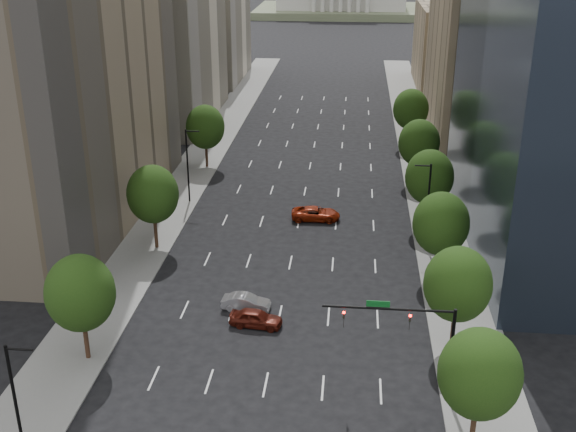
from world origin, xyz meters
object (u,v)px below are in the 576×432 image
(car_red_far, at_px, (316,214))
(car_maroon, at_px, (256,318))
(traffic_signal, at_px, (417,331))
(car_silver, at_px, (246,302))

(car_red_far, bearing_deg, car_maroon, 169.36)
(traffic_signal, height_order, car_silver, traffic_signal)
(car_maroon, relative_size, car_silver, 1.05)
(car_silver, xyz_separation_m, car_red_far, (4.86, 20.45, 0.06))
(car_maroon, relative_size, car_red_far, 0.81)
(car_maroon, bearing_deg, traffic_signal, -116.34)
(traffic_signal, xyz_separation_m, car_red_far, (-8.67, 31.03, -4.42))
(traffic_signal, bearing_deg, car_red_far, 105.62)
(traffic_signal, distance_m, car_red_far, 32.52)
(car_maroon, height_order, car_red_far, car_red_far)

